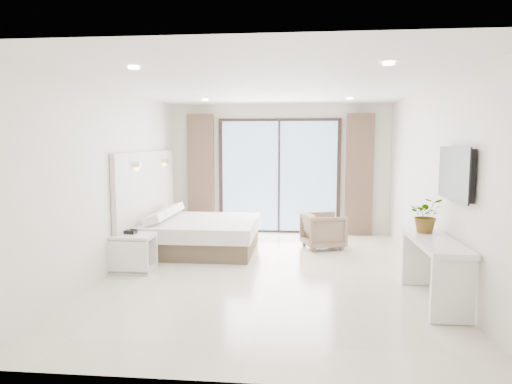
# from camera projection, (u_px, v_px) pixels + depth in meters

# --- Properties ---
(ground) EXTENTS (6.20, 6.20, 0.00)m
(ground) POSITION_uv_depth(u_px,v_px,m) (269.00, 273.00, 6.69)
(ground) COLOR beige
(ground) RESTS_ON ground
(room_shell) EXTENTS (4.62, 6.22, 2.72)m
(room_shell) POSITION_uv_depth(u_px,v_px,m) (261.00, 163.00, 7.40)
(room_shell) COLOR silver
(room_shell) RESTS_ON ground
(bed) EXTENTS (1.97, 1.87, 0.69)m
(bed) POSITION_uv_depth(u_px,v_px,m) (199.00, 234.00, 8.08)
(bed) COLOR brown
(bed) RESTS_ON ground
(nightstand) EXTENTS (0.61, 0.50, 0.55)m
(nightstand) POSITION_uv_depth(u_px,v_px,m) (133.00, 253.00, 6.76)
(nightstand) COLOR white
(nightstand) RESTS_ON ground
(phone) EXTENTS (0.19, 0.16, 0.06)m
(phone) POSITION_uv_depth(u_px,v_px,m) (131.00, 232.00, 6.79)
(phone) COLOR black
(phone) RESTS_ON nightstand
(console_desk) EXTENTS (0.47, 1.50, 0.77)m
(console_desk) POSITION_uv_depth(u_px,v_px,m) (435.00, 257.00, 5.40)
(console_desk) COLOR white
(console_desk) RESTS_ON ground
(plant) EXTENTS (0.49, 0.52, 0.35)m
(plant) POSITION_uv_depth(u_px,v_px,m) (427.00, 219.00, 5.76)
(plant) COLOR #33662D
(plant) RESTS_ON console_desk
(armchair) EXTENTS (0.81, 0.84, 0.70)m
(armchair) POSITION_uv_depth(u_px,v_px,m) (323.00, 229.00, 8.25)
(armchair) COLOR #816654
(armchair) RESTS_ON ground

